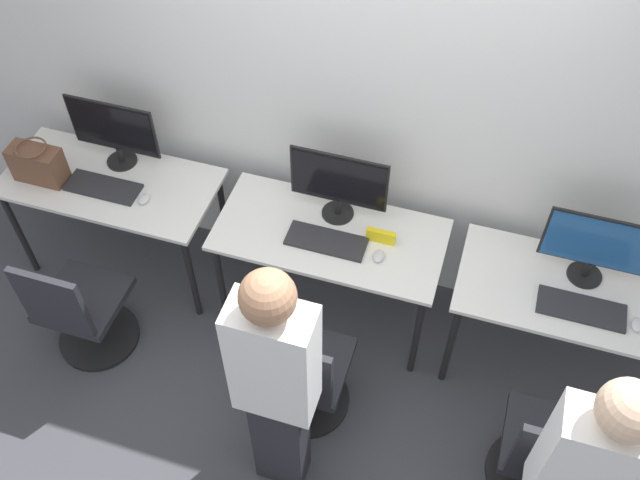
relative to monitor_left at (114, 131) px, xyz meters
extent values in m
plane|color=#3D3D42|center=(1.35, -0.47, -0.99)|extent=(20.00, 20.00, 0.00)
cube|color=silver|center=(1.35, 0.25, 0.41)|extent=(12.00, 0.05, 2.80)
cube|color=silver|center=(0.00, -0.17, -0.25)|extent=(1.26, 0.60, 0.02)
cylinder|color=black|center=(-0.58, -0.42, -0.63)|extent=(0.04, 0.04, 0.73)
cylinder|color=black|center=(0.58, -0.42, -0.63)|extent=(0.04, 0.04, 0.73)
cylinder|color=black|center=(-0.58, 0.08, -0.63)|extent=(0.04, 0.04, 0.73)
cylinder|color=black|center=(0.58, 0.08, -0.63)|extent=(0.04, 0.04, 0.73)
cylinder|color=black|center=(0.00, 0.00, -0.24)|extent=(0.18, 0.18, 0.01)
cylinder|color=black|center=(0.00, 0.00, -0.18)|extent=(0.04, 0.04, 0.10)
cube|color=black|center=(0.00, 0.00, 0.03)|extent=(0.54, 0.01, 0.34)
cube|color=black|center=(0.00, -0.01, 0.03)|extent=(0.52, 0.01, 0.31)
cube|color=#262628|center=(0.00, -0.24, -0.23)|extent=(0.44, 0.17, 0.02)
ellipsoid|color=silver|center=(0.27, -0.25, -0.23)|extent=(0.06, 0.09, 0.03)
cylinder|color=black|center=(0.08, -0.78, -0.98)|extent=(0.48, 0.48, 0.03)
cylinder|color=black|center=(0.08, -0.78, -0.79)|extent=(0.04, 0.04, 0.35)
cube|color=#232328|center=(0.08, -0.78, -0.59)|extent=(0.44, 0.44, 0.05)
cube|color=#232328|center=(0.08, -0.98, -0.34)|extent=(0.40, 0.04, 0.44)
cube|color=silver|center=(1.35, -0.17, -0.25)|extent=(1.26, 0.60, 0.02)
cylinder|color=black|center=(0.77, -0.42, -0.63)|extent=(0.04, 0.04, 0.73)
cylinder|color=black|center=(1.93, -0.42, -0.63)|extent=(0.04, 0.04, 0.73)
cylinder|color=black|center=(0.77, 0.08, -0.63)|extent=(0.04, 0.04, 0.73)
cylinder|color=black|center=(1.93, 0.08, -0.63)|extent=(0.04, 0.04, 0.73)
cylinder|color=black|center=(1.35, -0.02, -0.24)|extent=(0.18, 0.18, 0.01)
cylinder|color=black|center=(1.35, -0.02, -0.18)|extent=(0.04, 0.04, 0.10)
cube|color=black|center=(1.35, -0.01, 0.03)|extent=(0.54, 0.01, 0.34)
cube|color=black|center=(1.35, -0.02, 0.03)|extent=(0.52, 0.01, 0.31)
cube|color=#262628|center=(1.35, -0.24, -0.23)|extent=(0.44, 0.17, 0.02)
ellipsoid|color=silver|center=(1.65, -0.26, -0.23)|extent=(0.06, 0.09, 0.03)
cylinder|color=black|center=(1.41, -0.80, -0.98)|extent=(0.48, 0.48, 0.03)
cylinder|color=black|center=(1.41, -0.80, -0.79)|extent=(0.04, 0.04, 0.35)
cube|color=#232328|center=(1.41, -0.80, -0.59)|extent=(0.44, 0.44, 0.05)
cube|color=#232328|center=(1.41, -1.00, -0.34)|extent=(0.40, 0.04, 0.44)
cube|color=#232328|center=(1.42, -1.22, -0.60)|extent=(0.25, 0.16, 0.79)
cube|color=white|center=(1.42, -1.22, 0.14)|extent=(0.36, 0.20, 0.69)
sphere|color=#9E7051|center=(1.42, -1.22, 0.59)|extent=(0.22, 0.22, 0.22)
cube|color=silver|center=(2.70, -0.17, -0.25)|extent=(1.26, 0.60, 0.02)
cylinder|color=black|center=(2.12, -0.42, -0.63)|extent=(0.04, 0.04, 0.73)
cylinder|color=black|center=(2.12, 0.08, -0.63)|extent=(0.04, 0.04, 0.73)
cylinder|color=black|center=(2.70, -0.06, -0.24)|extent=(0.18, 0.18, 0.01)
cylinder|color=black|center=(2.70, -0.06, -0.18)|extent=(0.04, 0.04, 0.10)
cube|color=black|center=(2.70, -0.05, 0.03)|extent=(0.54, 0.01, 0.34)
cube|color=navy|center=(2.70, -0.06, 0.03)|extent=(0.52, 0.01, 0.31)
cube|color=#262628|center=(2.70, -0.28, -0.23)|extent=(0.44, 0.17, 0.02)
ellipsoid|color=silver|center=(2.97, -0.30, -0.23)|extent=(0.06, 0.09, 0.03)
cylinder|color=black|center=(2.68, -0.86, -0.98)|extent=(0.48, 0.48, 0.03)
cylinder|color=black|center=(2.68, -0.86, -0.79)|extent=(0.04, 0.04, 0.35)
cube|color=#232328|center=(2.68, -0.86, -0.59)|extent=(0.44, 0.44, 0.05)
cube|color=#232328|center=(2.68, -1.06, -0.34)|extent=(0.40, 0.04, 0.44)
cube|color=white|center=(2.70, -1.28, 0.13)|extent=(0.36, 0.20, 0.68)
sphere|color=beige|center=(2.70, -1.28, 0.58)|extent=(0.22, 0.22, 0.22)
cube|color=brown|center=(-0.38, -0.26, -0.13)|extent=(0.30, 0.14, 0.22)
torus|color=brown|center=(-0.38, -0.26, 0.00)|extent=(0.18, 0.18, 0.01)
cube|color=yellow|center=(1.63, -0.14, -0.20)|extent=(0.16, 0.03, 0.08)
camera|label=1|loc=(2.05, -2.60, 2.73)|focal=40.00mm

